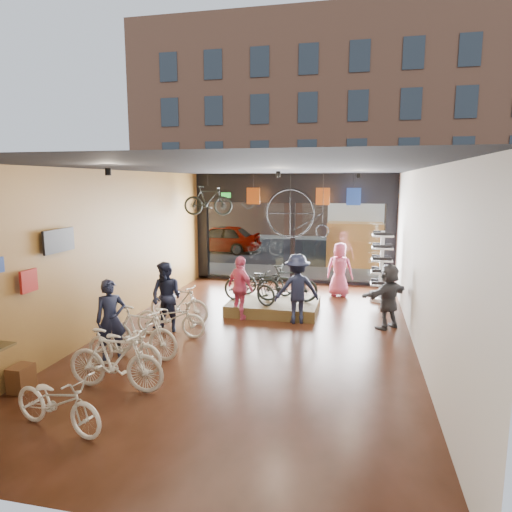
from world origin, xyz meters
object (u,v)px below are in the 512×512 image
(display_platform, at_px, (274,306))
(customer_0, at_px, (111,320))
(customer_2, at_px, (240,288))
(customer_4, at_px, (340,269))
(floor_bike_1, at_px, (115,360))
(penny_farthing, at_px, (300,215))
(customer_1, at_px, (166,297))
(floor_bike_2, at_px, (124,346))
(customer_3, at_px, (297,289))
(floor_bike_3, at_px, (140,332))
(floor_bike_0, at_px, (58,402))
(display_bike_right, at_px, (266,280))
(floor_bike_5, at_px, (179,303))
(display_bike_mid, at_px, (287,284))
(street_car, at_px, (219,238))
(floor_bike_4, at_px, (171,318))
(box_truck, at_px, (355,230))
(hung_bike, at_px, (208,201))
(display_bike_left, at_px, (249,286))
(customer_5, at_px, (388,296))
(sunglasses_rack, at_px, (381,266))

(display_platform, bearing_deg, customer_0, -122.40)
(customer_2, distance_m, customer_4, 3.83)
(floor_bike_1, bearing_deg, customer_2, -11.81)
(penny_farthing, bearing_deg, customer_1, -120.87)
(floor_bike_2, relative_size, display_platform, 0.70)
(display_platform, relative_size, customer_3, 1.38)
(customer_3, bearing_deg, customer_0, 23.93)
(floor_bike_3, bearing_deg, floor_bike_0, -167.20)
(floor_bike_0, bearing_deg, customer_3, -11.63)
(display_bike_right, bearing_deg, customer_2, 163.95)
(floor_bike_5, height_order, display_bike_mid, display_bike_mid)
(floor_bike_1, height_order, customer_1, customer_1)
(display_bike_right, bearing_deg, floor_bike_0, 167.01)
(street_car, height_order, customer_2, customer_2)
(floor_bike_4, bearing_deg, customer_1, 37.16)
(box_truck, xyz_separation_m, display_bike_mid, (-1.72, -8.94, -0.56))
(customer_2, height_order, customer_3, customer_3)
(box_truck, relative_size, display_bike_mid, 4.17)
(box_truck, xyz_separation_m, floor_bike_4, (-4.02, -11.44, -0.92))
(floor_bike_0, height_order, floor_bike_2, floor_bike_2)
(display_platform, bearing_deg, floor_bike_4, -127.58)
(floor_bike_4, relative_size, customer_2, 1.03)
(floor_bike_1, xyz_separation_m, hung_bike, (-0.79, 7.42, 2.39))
(display_bike_left, relative_size, hung_bike, 1.08)
(customer_5, bearing_deg, floor_bike_3, -15.92)
(floor_bike_0, distance_m, customer_2, 5.94)
(floor_bike_4, height_order, customer_3, customer_3)
(box_truck, xyz_separation_m, sunglasses_rack, (0.83, -7.08, -0.31))
(display_platform, xyz_separation_m, display_bike_right, (-0.34, 0.56, 0.59))
(customer_1, relative_size, sunglasses_rack, 0.79)
(floor_bike_0, relative_size, customer_0, 1.01)
(street_car, xyz_separation_m, customer_1, (2.43, -12.12, 0.13))
(box_truck, distance_m, display_bike_right, 8.72)
(floor_bike_3, height_order, display_bike_mid, display_bike_mid)
(customer_0, xyz_separation_m, sunglasses_rack, (5.47, 5.87, 0.24))
(street_car, relative_size, floor_bike_5, 2.47)
(customer_3, bearing_deg, customer_5, 161.39)
(street_car, xyz_separation_m, customer_2, (3.89, -10.76, 0.12))
(box_truck, height_order, customer_5, box_truck)
(customer_1, relative_size, customer_2, 1.01)
(floor_bike_4, relative_size, floor_bike_5, 1.01)
(display_bike_mid, height_order, penny_farthing, penny_farthing)
(street_car, relative_size, penny_farthing, 2.16)
(floor_bike_1, distance_m, sunglasses_rack, 8.54)
(display_platform, distance_m, display_bike_mid, 0.74)
(floor_bike_1, xyz_separation_m, floor_bike_5, (-0.39, 3.78, -0.03))
(customer_0, bearing_deg, customer_4, 16.78)
(floor_bike_1, xyz_separation_m, penny_farthing, (2.19, 7.46, 1.97))
(box_truck, height_order, sunglasses_rack, box_truck)
(floor_bike_0, bearing_deg, customer_2, 1.48)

